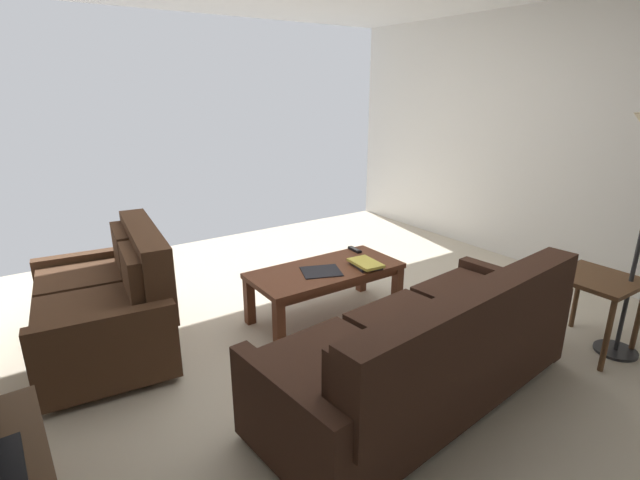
% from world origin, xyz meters
% --- Properties ---
extents(ground_plane, '(5.02, 5.55, 0.01)m').
position_xyz_m(ground_plane, '(0.00, 0.00, -0.00)').
color(ground_plane, beige).
extents(wall_left, '(0.12, 5.55, 2.54)m').
position_xyz_m(wall_left, '(-2.51, 0.00, 1.27)').
color(wall_left, white).
rests_on(wall_left, ground).
extents(sofa_main, '(2.11, 1.01, 0.82)m').
position_xyz_m(sofa_main, '(0.15, 0.95, 0.35)').
color(sofa_main, black).
rests_on(sofa_main, ground).
extents(loveseat_near, '(0.95, 1.39, 0.87)m').
position_xyz_m(loveseat_near, '(1.54, -0.74, 0.36)').
color(loveseat_near, black).
rests_on(loveseat_near, ground).
extents(coffee_table, '(1.21, 0.56, 0.42)m').
position_xyz_m(coffee_table, '(0.01, -0.30, 0.35)').
color(coffee_table, brown).
rests_on(coffee_table, ground).
extents(end_table, '(0.49, 0.49, 0.55)m').
position_xyz_m(end_table, '(-1.26, 1.14, 0.46)').
color(end_table, brown).
rests_on(end_table, ground).
extents(book_stack, '(0.23, 0.29, 0.04)m').
position_xyz_m(book_stack, '(-0.27, -0.15, 0.44)').
color(book_stack, black).
rests_on(book_stack, coffee_table).
extents(tv_remote, '(0.06, 0.16, 0.02)m').
position_xyz_m(tv_remote, '(-0.44, -0.50, 0.43)').
color(tv_remote, black).
rests_on(tv_remote, coffee_table).
extents(loose_magazine, '(0.37, 0.34, 0.01)m').
position_xyz_m(loose_magazine, '(0.09, -0.25, 0.42)').
color(loose_magazine, black).
rests_on(loose_magazine, coffee_table).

